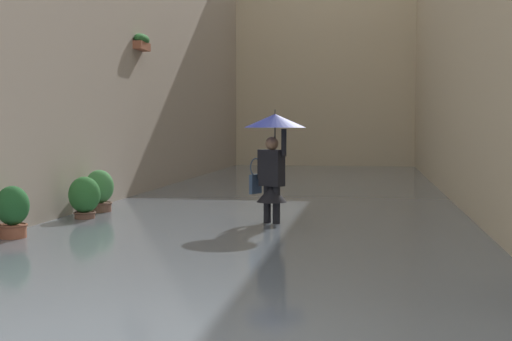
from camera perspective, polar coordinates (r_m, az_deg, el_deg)
ground_plane at (r=16.16m, az=2.92°, el=-2.58°), size 60.00×60.00×0.00m
flood_water at (r=16.15m, az=2.92°, el=-2.27°), size 7.79×28.79×0.18m
building_facade_far at (r=28.46m, az=5.73°, el=9.59°), size 10.59×1.80×9.38m
person_wading at (r=11.26m, az=1.43°, el=1.86°), size 1.01×1.01×2.03m
potted_plant_mid_right at (r=12.28m, az=-13.88°, el=-2.29°), size 0.54×0.54×0.90m
potted_plant_far_right at (r=13.18m, az=-12.71°, el=-1.86°), size 0.53×0.53×0.95m
potted_plant_near_right at (r=10.46m, az=-19.32°, el=-3.48°), size 0.47×0.47×0.92m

